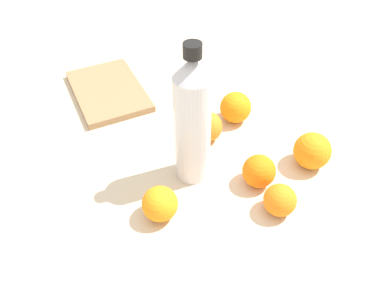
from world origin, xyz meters
TOP-DOWN VIEW (x-y plane):
  - ground_plane at (0.00, 0.00)m, footprint 2.40×2.40m
  - water_bottle at (0.00, 0.01)m, footprint 0.07×0.07m
  - orange_0 at (0.14, -0.14)m, footprint 0.08×0.08m
  - orange_1 at (-0.14, -0.12)m, footprint 0.06×0.06m
  - orange_2 at (-0.07, -0.11)m, footprint 0.07×0.07m
  - orange_3 at (-0.09, 0.10)m, footprint 0.07×0.07m
  - orange_4 at (-0.05, -0.24)m, footprint 0.08×0.08m
  - orange_5 at (0.10, -0.06)m, footprint 0.07×0.07m
  - cutting_board at (0.34, 0.14)m, footprint 0.28×0.21m

SIDE VIEW (x-z plane):
  - ground_plane at x=0.00m, z-range 0.00..0.00m
  - cutting_board at x=0.34m, z-range 0.00..0.02m
  - orange_1 at x=-0.14m, z-range 0.00..0.06m
  - orange_2 at x=-0.07m, z-range 0.00..0.07m
  - orange_3 at x=-0.09m, z-range 0.00..0.07m
  - orange_5 at x=0.10m, z-range 0.00..0.07m
  - orange_0 at x=0.14m, z-range 0.00..0.08m
  - orange_4 at x=-0.05m, z-range 0.00..0.08m
  - water_bottle at x=0.00m, z-range -0.01..0.29m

